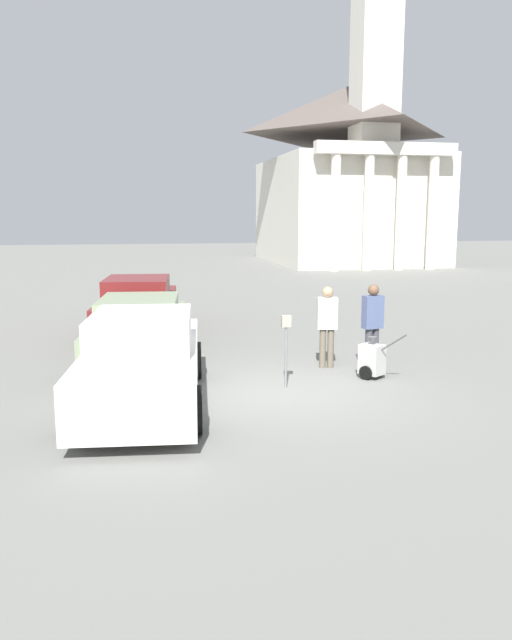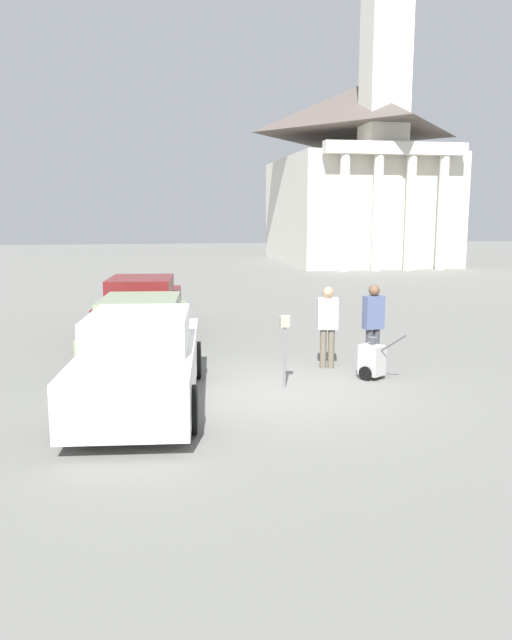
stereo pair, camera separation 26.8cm
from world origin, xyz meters
The scene contains 9 objects.
ground_plane centered at (0.00, 0.00, 0.00)m, with size 120.00×120.00×0.00m, color slate.
parked_car_white centered at (-2.66, -0.18, 0.75)m, with size 2.40×5.35×1.62m.
parked_car_sage centered at (-2.66, 3.17, 0.68)m, with size 2.43×5.45×1.44m.
parked_car_maroon centered at (-2.66, 6.37, 0.73)m, with size 2.42×5.32×1.57m.
parking_meter centered at (0.00, 0.36, 0.96)m, with size 0.18×0.09×1.39m.
person_worker centered at (1.23, 1.70, 1.00)m, with size 0.46×0.30×1.75m.
person_supervisor centered at (2.13, 1.40, 1.04)m, with size 0.45×0.29×1.81m.
equipment_cart centered at (1.86, 0.69, 0.39)m, with size 0.71×0.93×1.00m.
church centered at (11.70, 30.13, 6.40)m, with size 10.19×13.57×25.12m.
Camera 2 is at (-2.54, -10.83, 3.25)m, focal length 35.00 mm.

